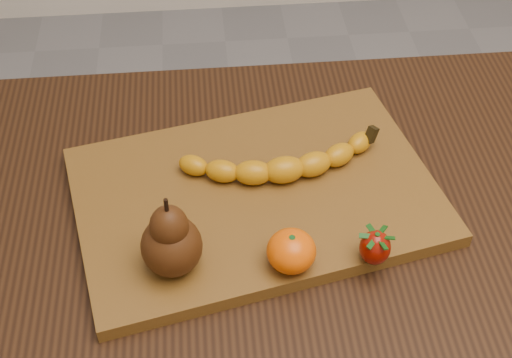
{
  "coord_description": "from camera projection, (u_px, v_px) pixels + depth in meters",
  "views": [
    {
      "loc": [
        -0.08,
        -0.56,
        1.43
      ],
      "look_at": [
        -0.03,
        0.06,
        0.8
      ],
      "focal_mm": 50.0,
      "sensor_mm": 36.0,
      "label": 1
    }
  ],
  "objects": [
    {
      "name": "table",
      "position": [
        280.0,
        282.0,
        0.95
      ],
      "size": [
        1.0,
        0.7,
        0.76
      ],
      "color": "black",
      "rests_on": "ground"
    },
    {
      "name": "mandarin",
      "position": [
        291.0,
        251.0,
        0.8
      ],
      "size": [
        0.07,
        0.07,
        0.05
      ],
      "primitive_type": "ellipsoid",
      "rotation": [
        0.0,
        0.0,
        -0.28
      ],
      "color": "#EF5502",
      "rests_on": "cutting_board"
    },
    {
      "name": "strawberry",
      "position": [
        375.0,
        247.0,
        0.81
      ],
      "size": [
        0.04,
        0.04,
        0.05
      ],
      "primitive_type": null,
      "rotation": [
        0.0,
        0.0,
        -0.19
      ],
      "color": "#860F03",
      "rests_on": "cutting_board"
    },
    {
      "name": "cutting_board",
      "position": [
        256.0,
        195.0,
        0.91
      ],
      "size": [
        0.5,
        0.39,
        0.02
      ],
      "primitive_type": "cube",
      "rotation": [
        0.0,
        0.0,
        0.21
      ],
      "color": "brown",
      "rests_on": "table"
    },
    {
      "name": "banana",
      "position": [
        284.0,
        170.0,
        0.9
      ],
      "size": [
        0.23,
        0.08,
        0.03
      ],
      "primitive_type": null,
      "rotation": [
        0.0,
        0.0,
        0.11
      ],
      "color": "#C28009",
      "rests_on": "cutting_board"
    },
    {
      "name": "pear",
      "position": [
        170.0,
        235.0,
        0.78
      ],
      "size": [
        0.07,
        0.07,
        0.11
      ],
      "primitive_type": null,
      "rotation": [
        0.0,
        0.0,
        0.0
      ],
      "color": "#3F1F0A",
      "rests_on": "cutting_board"
    }
  ]
}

